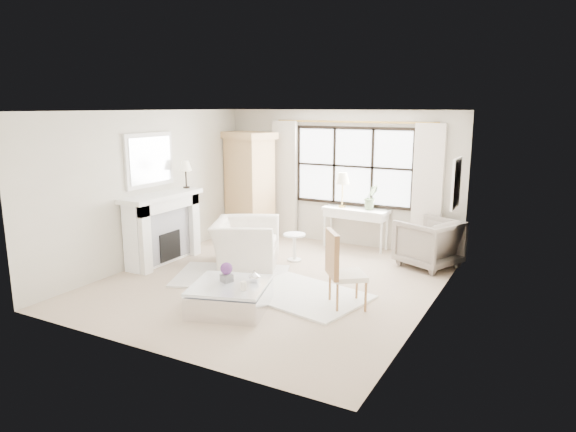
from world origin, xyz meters
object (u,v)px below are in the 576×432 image
object	(u,v)px
console_table	(355,228)
coffee_table	(230,297)
armoire	(249,184)
club_armchair	(245,243)

from	to	relation	value
console_table	coffee_table	bearing A→B (deg)	-91.59
armoire	console_table	distance (m)	2.47
armoire	console_table	world-z (taller)	armoire
console_table	club_armchair	bearing A→B (deg)	-119.36
armoire	coffee_table	bearing A→B (deg)	-41.14
console_table	club_armchair	size ratio (longest dim) A/B	1.07
club_armchair	armoire	bearing A→B (deg)	5.92
armoire	coffee_table	world-z (taller)	armoire
armoire	console_table	bearing A→B (deg)	24.88
armoire	coffee_table	distance (m)	4.24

